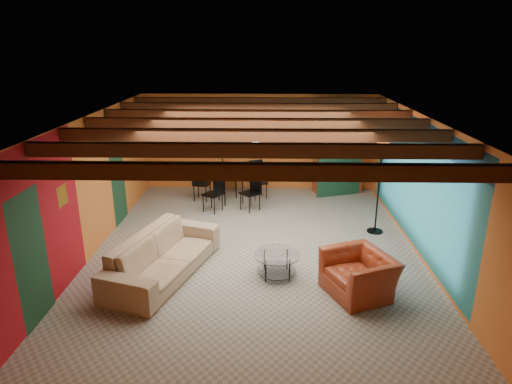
{
  "coord_description": "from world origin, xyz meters",
  "views": [
    {
      "loc": [
        0.21,
        -8.41,
        4.04
      ],
      "look_at": [
        0.0,
        0.2,
        1.15
      ],
      "focal_mm": 31.43,
      "sensor_mm": 36.0,
      "label": 1
    }
  ],
  "objects_px": {
    "dining_table": "(231,183)",
    "floor_lamp": "(379,186)",
    "potted_plant": "(341,107)",
    "vase": "(230,161)",
    "armchair": "(359,274)",
    "armoire": "(338,155)",
    "sofa": "(164,255)",
    "coffee_table": "(277,265)"
  },
  "relations": [
    {
      "from": "dining_table",
      "to": "floor_lamp",
      "type": "height_order",
      "value": "floor_lamp"
    },
    {
      "from": "potted_plant",
      "to": "vase",
      "type": "relative_size",
      "value": 2.58
    },
    {
      "from": "armchair",
      "to": "armoire",
      "type": "relative_size",
      "value": 0.51
    },
    {
      "from": "sofa",
      "to": "armoire",
      "type": "distance_m",
      "value": 6.23
    },
    {
      "from": "floor_lamp",
      "to": "dining_table",
      "type": "bearing_deg",
      "value": 150.74
    },
    {
      "from": "armoire",
      "to": "vase",
      "type": "distance_m",
      "value": 3.07
    },
    {
      "from": "sofa",
      "to": "vase",
      "type": "distance_m",
      "value": 4.11
    },
    {
      "from": "coffee_table",
      "to": "armoire",
      "type": "xyz_separation_m",
      "value": [
        1.79,
        4.85,
        0.87
      ]
    },
    {
      "from": "armchair",
      "to": "coffee_table",
      "type": "height_order",
      "value": "armchair"
    },
    {
      "from": "armchair",
      "to": "floor_lamp",
      "type": "relative_size",
      "value": 0.51
    },
    {
      "from": "armoire",
      "to": "dining_table",
      "type": "bearing_deg",
      "value": 179.09
    },
    {
      "from": "coffee_table",
      "to": "dining_table",
      "type": "xyz_separation_m",
      "value": [
        -1.14,
        3.93,
        0.3
      ]
    },
    {
      "from": "dining_table",
      "to": "armoire",
      "type": "xyz_separation_m",
      "value": [
        2.93,
        0.91,
        0.57
      ]
    },
    {
      "from": "coffee_table",
      "to": "floor_lamp",
      "type": "bearing_deg",
      "value": 42.23
    },
    {
      "from": "dining_table",
      "to": "coffee_table",
      "type": "bearing_deg",
      "value": -73.82
    },
    {
      "from": "armchair",
      "to": "floor_lamp",
      "type": "bearing_deg",
      "value": 137.84
    },
    {
      "from": "armchair",
      "to": "vase",
      "type": "bearing_deg",
      "value": -174.51
    },
    {
      "from": "coffee_table",
      "to": "dining_table",
      "type": "distance_m",
      "value": 4.1
    },
    {
      "from": "sofa",
      "to": "floor_lamp",
      "type": "relative_size",
      "value": 1.25
    },
    {
      "from": "potted_plant",
      "to": "vase",
      "type": "distance_m",
      "value": 3.33
    },
    {
      "from": "armoire",
      "to": "coffee_table",
      "type": "bearing_deg",
      "value": -128.54
    },
    {
      "from": "armchair",
      "to": "floor_lamp",
      "type": "height_order",
      "value": "floor_lamp"
    },
    {
      "from": "sofa",
      "to": "vase",
      "type": "bearing_deg",
      "value": 4.74
    },
    {
      "from": "armchair",
      "to": "floor_lamp",
      "type": "distance_m",
      "value": 2.85
    },
    {
      "from": "coffee_table",
      "to": "vase",
      "type": "xyz_separation_m",
      "value": [
        -1.14,
        3.93,
        0.91
      ]
    },
    {
      "from": "armchair",
      "to": "armoire",
      "type": "xyz_separation_m",
      "value": [
        0.43,
        5.43,
        0.73
      ]
    },
    {
      "from": "armchair",
      "to": "dining_table",
      "type": "bearing_deg",
      "value": -174.51
    },
    {
      "from": "armchair",
      "to": "vase",
      "type": "distance_m",
      "value": 5.21
    },
    {
      "from": "armchair",
      "to": "coffee_table",
      "type": "distance_m",
      "value": 1.48
    },
    {
      "from": "coffee_table",
      "to": "potted_plant",
      "type": "xyz_separation_m",
      "value": [
        1.79,
        4.85,
        2.18
      ]
    },
    {
      "from": "armchair",
      "to": "coffee_table",
      "type": "xyz_separation_m",
      "value": [
        -1.36,
        0.58,
        -0.14
      ]
    },
    {
      "from": "armchair",
      "to": "vase",
      "type": "xyz_separation_m",
      "value": [
        -2.5,
        4.51,
        0.76
      ]
    },
    {
      "from": "coffee_table",
      "to": "dining_table",
      "type": "bearing_deg",
      "value": 106.18
    },
    {
      "from": "sofa",
      "to": "floor_lamp",
      "type": "xyz_separation_m",
      "value": [
        4.29,
        2.04,
        0.68
      ]
    },
    {
      "from": "dining_table",
      "to": "armoire",
      "type": "height_order",
      "value": "armoire"
    },
    {
      "from": "sofa",
      "to": "armchair",
      "type": "relative_size",
      "value": 2.43
    },
    {
      "from": "sofa",
      "to": "armoire",
      "type": "height_order",
      "value": "armoire"
    },
    {
      "from": "armchair",
      "to": "coffee_table",
      "type": "bearing_deg",
      "value": -136.69
    },
    {
      "from": "coffee_table",
      "to": "armoire",
      "type": "bearing_deg",
      "value": 69.7
    },
    {
      "from": "coffee_table",
      "to": "potted_plant",
      "type": "height_order",
      "value": "potted_plant"
    },
    {
      "from": "floor_lamp",
      "to": "potted_plant",
      "type": "distance_m",
      "value": 3.14
    },
    {
      "from": "sofa",
      "to": "floor_lamp",
      "type": "height_order",
      "value": "floor_lamp"
    }
  ]
}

